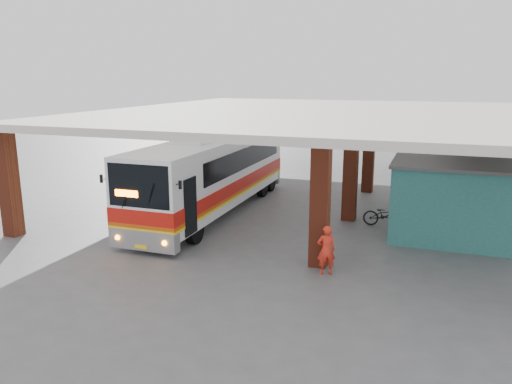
{
  "coord_description": "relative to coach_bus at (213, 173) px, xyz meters",
  "views": [
    {
      "loc": [
        6.54,
        -18.95,
        6.38
      ],
      "look_at": [
        -0.39,
        0.0,
        1.67
      ],
      "focal_mm": 35.0,
      "sensor_mm": 36.0,
      "label": 1
    }
  ],
  "objects": [
    {
      "name": "shop_building",
      "position": [
        10.8,
        1.92,
        -0.32
      ],
      "size": [
        5.2,
        8.2,
        3.11
      ],
      "color": "#296762",
      "rests_on": "ground"
    },
    {
      "name": "coach_bus",
      "position": [
        0.0,
        0.0,
        0.0
      ],
      "size": [
        2.92,
        13.09,
        3.8
      ],
      "rotation": [
        0.0,
        0.0,
        0.01
      ],
      "color": "white",
      "rests_on": "ground"
    },
    {
      "name": "brick_columns",
      "position": [
        4.73,
        2.92,
        0.29
      ],
      "size": [
        20.1,
        21.6,
        4.35
      ],
      "color": "maroon",
      "rests_on": "ground"
    },
    {
      "name": "ground",
      "position": [
        3.3,
        -2.08,
        -1.89
      ],
      "size": [
        90.0,
        90.0,
        0.0
      ],
      "primitive_type": "plane",
      "color": "#515154",
      "rests_on": "ground"
    },
    {
      "name": "motorcycle",
      "position": [
        8.0,
        0.41,
        -1.37
      ],
      "size": [
        1.99,
        0.76,
        1.03
      ],
      "primitive_type": "imported",
      "rotation": [
        0.0,
        0.0,
        1.61
      ],
      "color": "black",
      "rests_on": "ground"
    },
    {
      "name": "pedestrian",
      "position": [
        6.7,
        -5.75,
        -1.05
      ],
      "size": [
        0.72,
        0.62,
        1.67
      ],
      "primitive_type": "imported",
      "rotation": [
        0.0,
        0.0,
        3.58
      ],
      "color": "red",
      "rests_on": "ground"
    },
    {
      "name": "canopy_roof",
      "position": [
        3.8,
        4.42,
        2.61
      ],
      "size": [
        21.0,
        23.0,
        0.3
      ],
      "primitive_type": "cube",
      "color": "silver",
      "rests_on": "brick_columns"
    },
    {
      "name": "red_chair",
      "position": [
        8.24,
        3.98,
        -1.54
      ],
      "size": [
        0.39,
        0.39,
        0.74
      ],
      "rotation": [
        0.0,
        0.0,
        -0.0
      ],
      "color": "red",
      "rests_on": "ground"
    }
  ]
}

